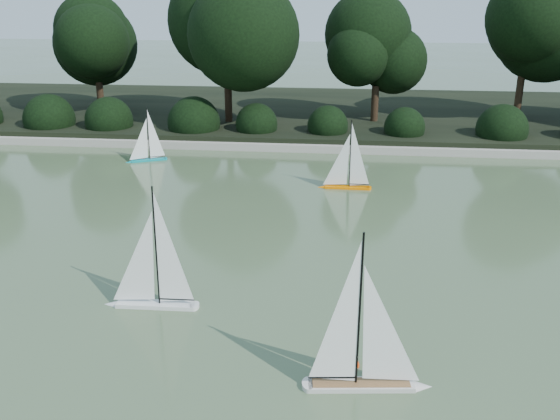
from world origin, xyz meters
name	(u,v)px	position (x,y,z in m)	size (l,w,h in m)	color
ground	(317,357)	(0.00, 0.00, 0.00)	(80.00, 80.00, 0.00)	#334529
pond_coping	(336,148)	(0.00, 9.00, 0.09)	(40.00, 0.35, 0.18)	gray
far_bank	(339,114)	(0.00, 13.00, 0.15)	(40.00, 8.00, 0.30)	black
tree_line	(387,34)	(1.23, 11.44, 2.64)	(26.31, 3.93, 4.39)	black
shrub_hedge	(337,126)	(0.00, 9.90, 0.45)	(29.10, 1.10, 1.10)	black
sailboat_white_a	(147,287)	(-2.20, 0.94, 0.27)	(1.25, 0.23, 1.70)	silver
sailboat_white_b	(372,363)	(0.57, -0.48, 0.28)	(1.35, 0.36, 1.84)	beige
sailboat_orange	(343,177)	(0.21, 6.12, 0.23)	(1.09, 0.19, 1.49)	#FE7400
sailboat_teal	(145,152)	(-4.39, 7.69, 0.21)	(0.93, 0.53, 1.33)	#088A91
race_buoy	(352,365)	(0.38, -0.11, 0.00)	(0.17, 0.17, 0.17)	#F1400C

